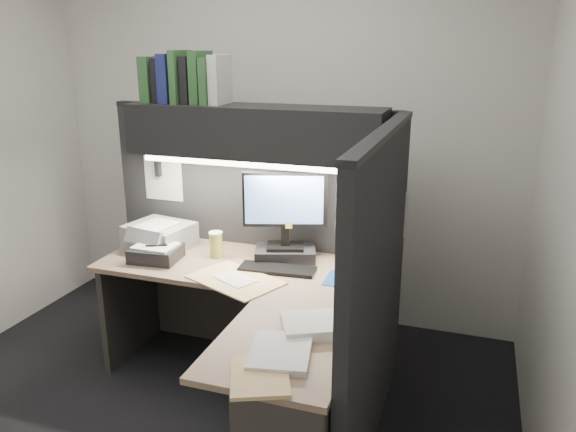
% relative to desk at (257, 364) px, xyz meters
% --- Properties ---
extents(floor, '(3.50, 3.50, 0.00)m').
position_rel_desk_xyz_m(floor, '(-0.43, 0.00, -0.44)').
color(floor, black).
rests_on(floor, ground).
extents(wall_back, '(3.50, 0.04, 2.70)m').
position_rel_desk_xyz_m(wall_back, '(-0.43, 1.50, 0.91)').
color(wall_back, silver).
rests_on(wall_back, floor).
extents(wall_right, '(0.04, 3.00, 2.70)m').
position_rel_desk_xyz_m(wall_right, '(1.32, 0.00, 0.91)').
color(wall_right, silver).
rests_on(wall_right, floor).
extents(partition_back, '(1.90, 0.06, 1.60)m').
position_rel_desk_xyz_m(partition_back, '(-0.40, 0.93, 0.36)').
color(partition_back, black).
rests_on(partition_back, floor).
extents(partition_right, '(0.06, 1.50, 1.60)m').
position_rel_desk_xyz_m(partition_right, '(0.55, 0.18, 0.36)').
color(partition_right, black).
rests_on(partition_right, floor).
extents(desk, '(1.70, 1.53, 0.73)m').
position_rel_desk_xyz_m(desk, '(0.00, 0.00, 0.00)').
color(desk, '#836B53').
rests_on(desk, floor).
extents(overhead_shelf, '(1.55, 0.34, 0.30)m').
position_rel_desk_xyz_m(overhead_shelf, '(-0.30, 0.75, 1.06)').
color(overhead_shelf, black).
rests_on(overhead_shelf, partition_back).
extents(task_light_tube, '(1.32, 0.04, 0.04)m').
position_rel_desk_xyz_m(task_light_tube, '(-0.30, 0.61, 0.89)').
color(task_light_tube, white).
rests_on(task_light_tube, overhead_shelf).
extents(monitor, '(0.49, 0.32, 0.55)m').
position_rel_desk_xyz_m(monitor, '(-0.10, 0.72, 0.50)').
color(monitor, black).
rests_on(monitor, desk).
extents(keyboard, '(0.45, 0.18, 0.02)m').
position_rel_desk_xyz_m(keyboard, '(-0.08, 0.53, 0.30)').
color(keyboard, black).
rests_on(keyboard, desk).
extents(mousepad, '(0.24, 0.22, 0.00)m').
position_rel_desk_xyz_m(mousepad, '(0.33, 0.53, 0.29)').
color(mousepad, navy).
rests_on(mousepad, desk).
extents(mouse, '(0.08, 0.10, 0.03)m').
position_rel_desk_xyz_m(mouse, '(0.33, 0.53, 0.31)').
color(mouse, black).
rests_on(mouse, mousepad).
extents(telephone, '(0.23, 0.24, 0.08)m').
position_rel_desk_xyz_m(telephone, '(0.34, 0.67, 0.33)').
color(telephone, '#BBAB90').
rests_on(telephone, desk).
extents(coffee_cup, '(0.09, 0.09, 0.15)m').
position_rel_desk_xyz_m(coffee_cup, '(-0.52, 0.62, 0.36)').
color(coffee_cup, '#D5CC55').
rests_on(coffee_cup, desk).
extents(printer, '(0.44, 0.39, 0.15)m').
position_rel_desk_xyz_m(printer, '(-0.94, 0.67, 0.36)').
color(printer, '#96999C').
rests_on(printer, desk).
extents(notebook_stack, '(0.30, 0.26, 0.08)m').
position_rel_desk_xyz_m(notebook_stack, '(-0.84, 0.46, 0.33)').
color(notebook_stack, black).
rests_on(notebook_stack, desk).
extents(open_folder, '(0.59, 0.50, 0.01)m').
position_rel_desk_xyz_m(open_folder, '(-0.26, 0.32, 0.29)').
color(open_folder, '#D7B479').
rests_on(open_folder, desk).
extents(paper_stack_a, '(0.34, 0.32, 0.05)m').
position_rel_desk_xyz_m(paper_stack_a, '(0.31, -0.09, 0.31)').
color(paper_stack_a, white).
rests_on(paper_stack_a, desk).
extents(paper_stack_b, '(0.31, 0.36, 0.03)m').
position_rel_desk_xyz_m(paper_stack_b, '(0.24, -0.34, 0.30)').
color(paper_stack_b, white).
rests_on(paper_stack_b, desk).
extents(manila_stack, '(0.32, 0.36, 0.02)m').
position_rel_desk_xyz_m(manila_stack, '(0.22, -0.53, 0.30)').
color(manila_stack, '#D7B479').
rests_on(manila_stack, desk).
extents(binder_row, '(0.52, 0.26, 0.31)m').
position_rel_desk_xyz_m(binder_row, '(-0.74, 0.76, 1.35)').
color(binder_row, '#274F28').
rests_on(binder_row, overhead_shelf).
extents(pinned_papers, '(1.76, 1.31, 0.51)m').
position_rel_desk_xyz_m(pinned_papers, '(-0.00, 0.56, 0.61)').
color(pinned_papers, white).
rests_on(pinned_papers, partition_back).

